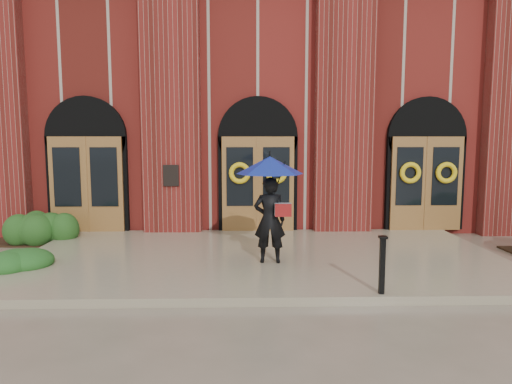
{
  "coord_description": "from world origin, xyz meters",
  "views": [
    {
      "loc": [
        -0.35,
        -9.29,
        2.59
      ],
      "look_at": [
        -0.09,
        1.0,
        1.39
      ],
      "focal_mm": 32.0,
      "sensor_mm": 36.0,
      "label": 1
    }
  ],
  "objects": [
    {
      "name": "church_building",
      "position": [
        0.0,
        8.78,
        3.5
      ],
      "size": [
        16.2,
        12.53,
        7.0
      ],
      "color": "maroon",
      "rests_on": "ground"
    },
    {
      "name": "hedge_wall_left",
      "position": [
        -5.33,
        2.2,
        0.37
      ],
      "size": [
        2.87,
        1.15,
        0.74
      ],
      "primitive_type": "ellipsoid",
      "color": "#1F4617",
      "rests_on": "ground"
    },
    {
      "name": "ground",
      "position": [
        0.0,
        0.0,
        0.0
      ],
      "size": [
        90.0,
        90.0,
        0.0
      ],
      "primitive_type": "plane",
      "color": "gray",
      "rests_on": "ground"
    },
    {
      "name": "metal_post",
      "position": [
        1.81,
        -2.35,
        0.64
      ],
      "size": [
        0.13,
        0.13,
        0.93
      ],
      "rotation": [
        0.0,
        0.0,
        -0.03
      ],
      "color": "black",
      "rests_on": "landing"
    },
    {
      "name": "man_with_umbrella",
      "position": [
        0.14,
        -0.45,
        1.62
      ],
      "size": [
        1.37,
        1.37,
        2.1
      ],
      "rotation": [
        0.0,
        0.0,
        3.1
      ],
      "color": "black",
      "rests_on": "landing"
    },
    {
      "name": "landing",
      "position": [
        0.0,
        0.15,
        0.07
      ],
      "size": [
        10.0,
        5.3,
        0.15
      ],
      "primitive_type": "cube",
      "color": "gray",
      "rests_on": "ground"
    }
  ]
}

